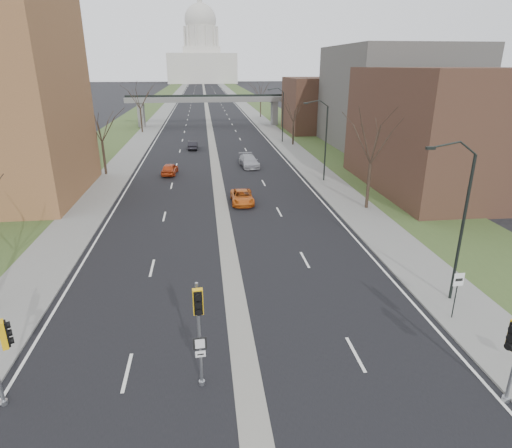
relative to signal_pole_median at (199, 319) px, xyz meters
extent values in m
plane|color=black|center=(1.84, -0.65, -3.25)|extent=(700.00, 700.00, 0.00)
cube|color=black|center=(1.84, 149.35, -3.24)|extent=(20.00, 600.00, 0.01)
cube|color=gray|center=(1.84, 149.35, -3.25)|extent=(1.20, 600.00, 0.02)
cube|color=gray|center=(13.84, 149.35, -3.19)|extent=(4.00, 600.00, 0.12)
cube|color=gray|center=(-10.16, 149.35, -3.19)|extent=(4.00, 600.00, 0.12)
cube|color=#354821|center=(19.84, 149.35, -3.20)|extent=(8.00, 600.00, 0.10)
cube|color=#354821|center=(-16.16, 149.35, -3.20)|extent=(8.00, 600.00, 0.10)
cube|color=#4E3024|center=(25.84, 27.35, 2.75)|extent=(16.00, 20.00, 12.00)
cube|color=#605D58|center=(29.84, 51.35, 4.25)|extent=(18.00, 22.00, 15.00)
cube|color=#4E3024|center=(23.84, 69.35, 1.75)|extent=(14.00, 14.00, 10.00)
cube|color=slate|center=(-12.16, 79.35, -0.75)|extent=(1.20, 2.50, 5.00)
cube|color=slate|center=(15.84, 79.35, -0.75)|extent=(1.20, 2.50, 5.00)
cube|color=slate|center=(1.84, 79.35, 2.25)|extent=(34.00, 3.00, 1.00)
cube|color=black|center=(1.84, 79.35, 2.95)|extent=(34.00, 0.15, 0.50)
cube|color=beige|center=(1.84, 319.35, 6.75)|extent=(48.00, 42.00, 20.00)
cube|color=beige|center=(1.84, 319.35, 18.75)|extent=(26.00, 26.00, 5.00)
cylinder|color=beige|center=(1.84, 319.35, 27.75)|extent=(22.00, 22.00, 14.00)
sphere|color=beige|center=(1.84, 319.35, 38.75)|extent=(22.00, 22.00, 22.00)
cylinder|color=beige|center=(1.84, 319.35, 50.25)|extent=(3.60, 3.60, 4.50)
cylinder|color=black|center=(13.64, 5.35, 0.87)|extent=(0.16, 0.16, 8.00)
cube|color=black|center=(11.34, 5.35, 5.22)|extent=(0.45, 0.18, 0.14)
cylinder|color=black|center=(13.64, 31.35, 0.87)|extent=(0.16, 0.16, 8.00)
cube|color=black|center=(11.34, 31.35, 5.22)|extent=(0.45, 0.18, 0.14)
cylinder|color=black|center=(13.64, 57.35, 0.87)|extent=(0.16, 0.16, 8.00)
cube|color=black|center=(11.34, 57.35, 5.22)|extent=(0.45, 0.18, 0.14)
cylinder|color=#382B21|center=(-11.16, 37.35, -1.25)|extent=(0.28, 0.28, 3.75)
cylinder|color=#382B21|center=(-11.16, 71.35, -1.00)|extent=(0.28, 0.28, 4.25)
cylinder|color=#382B21|center=(14.84, 21.35, -1.13)|extent=(0.28, 0.28, 4.00)
cylinder|color=#382B21|center=(14.84, 54.35, -1.38)|extent=(0.28, 0.28, 3.50)
cylinder|color=#382B21|center=(14.84, 94.35, -1.00)|extent=(0.28, 0.28, 4.25)
cylinder|color=gray|center=(-7.55, 0.08, -3.15)|extent=(0.27, 0.27, 0.19)
cube|color=#E6AA0D|center=(-7.11, 0.28, -0.27)|extent=(0.52, 0.53, 1.11)
cylinder|color=gray|center=(-0.02, 0.26, -0.92)|extent=(0.13, 0.13, 4.66)
cylinder|color=gray|center=(-0.02, 0.26, -3.16)|extent=(0.25, 0.25, 0.18)
cube|color=#E6AA0D|center=(0.01, -0.19, 0.88)|extent=(0.40, 0.39, 1.03)
cube|color=black|center=(-0.02, 0.26, -1.19)|extent=(0.54, 0.08, 0.54)
cube|color=silver|center=(-0.02, 0.26, -1.68)|extent=(0.40, 0.07, 0.27)
cylinder|color=gray|center=(11.64, -2.10, -3.15)|extent=(0.29, 0.29, 0.20)
cylinder|color=black|center=(12.67, 3.50, -2.04)|extent=(0.06, 0.06, 2.18)
cube|color=silver|center=(12.67, 3.50, -0.95)|extent=(0.54, 0.06, 0.69)
imported|color=#BD3E15|center=(-3.67, 36.64, -2.57)|extent=(1.99, 4.12, 1.36)
imported|color=black|center=(-1.18, 52.76, -2.60)|extent=(1.51, 3.98, 1.30)
imported|color=#CB5C15|center=(3.84, 24.38, -2.64)|extent=(2.04, 4.40, 1.22)
imported|color=#9A9CA2|center=(6.09, 39.61, -2.51)|extent=(2.53, 5.26, 1.48)
camera|label=1|loc=(0.46, -13.94, 8.96)|focal=30.00mm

